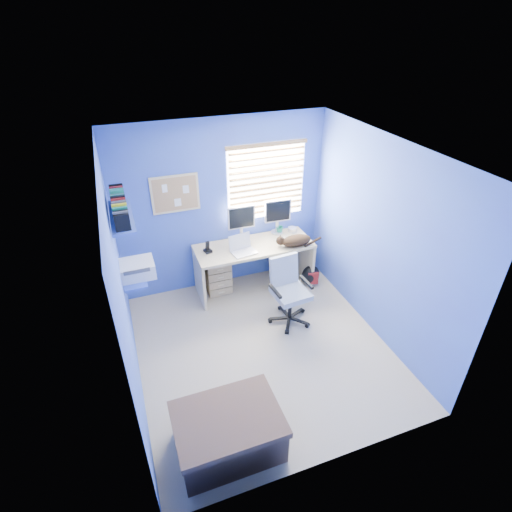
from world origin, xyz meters
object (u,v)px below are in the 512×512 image
object	(u,v)px
cat	(296,241)
office_chair	(289,299)
desk	(254,267)
laptop	(244,246)
tower_pc	(279,271)

from	to	relation	value
cat	office_chair	world-z (taller)	office_chair
desk	laptop	bearing A→B (deg)	-144.54
laptop	tower_pc	size ratio (longest dim) A/B	0.73
cat	laptop	bearing A→B (deg)	-171.52
laptop	tower_pc	bearing A→B (deg)	1.75
desk	cat	xyz separation A→B (m)	(0.57, -0.21, 0.45)
desk	laptop	distance (m)	0.54
laptop	cat	world-z (taller)	laptop
laptop	tower_pc	world-z (taller)	laptop
laptop	office_chair	size ratio (longest dim) A/B	0.36
desk	laptop	size ratio (longest dim) A/B	5.16
desk	cat	world-z (taller)	cat
laptop	desk	bearing A→B (deg)	26.09
laptop	office_chair	distance (m)	0.95
desk	tower_pc	size ratio (longest dim) A/B	3.78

